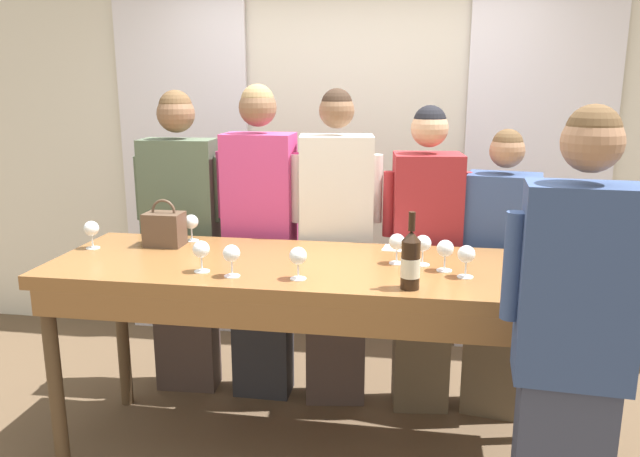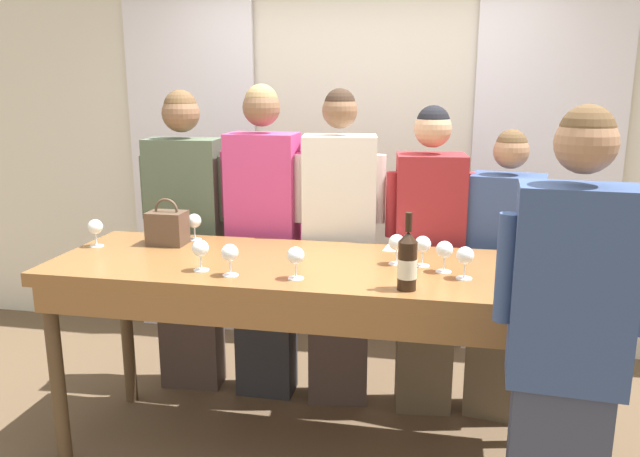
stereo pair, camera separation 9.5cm
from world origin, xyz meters
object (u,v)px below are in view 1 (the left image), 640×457
object	(u,v)px
wine_glass_front_right	(298,257)
wine_glass_back_mid	(397,243)
wine_glass_center_mid	(191,223)
guest_cream_sweater	(336,249)
wine_glass_center_right	(231,255)
wine_glass_back_left	(466,255)
wine_glass_front_mid	(201,250)
wine_glass_center_left	(91,230)
guest_olive_jacket	(182,240)
tasting_bar	(316,284)
host_pouring	(570,359)
wine_bottle	(411,261)
guest_navy_coat	(499,274)
wine_glass_back_right	(445,249)
wine_glass_front_left	(423,244)
guest_striped_shirt	(424,260)
handbag	(164,228)
guest_pink_top	(261,241)

from	to	relation	value
wine_glass_front_right	wine_glass_back_mid	xyz separation A→B (m)	(0.41, 0.31, -0.00)
wine_glass_center_mid	guest_cream_sweater	bearing A→B (deg)	21.97
wine_glass_center_right	wine_glass_back_left	world-z (taller)	same
wine_glass_front_mid	wine_glass_center_left	bearing A→B (deg)	157.07
wine_glass_center_mid	guest_olive_jacket	bearing A→B (deg)	120.53
tasting_bar	guest_olive_jacket	bearing A→B (deg)	145.46
wine_glass_front_mid	host_pouring	world-z (taller)	host_pouring
wine_bottle	guest_cream_sweater	world-z (taller)	guest_cream_sweater
wine_bottle	wine_glass_front_right	bearing A→B (deg)	174.13
wine_glass_front_right	guest_navy_coat	bearing A→B (deg)	42.00
wine_glass_front_mid	guest_cream_sweater	size ratio (longest dim) A/B	0.08
wine_glass_back_left	wine_glass_back_right	size ratio (longest dim) A/B	1.00
wine_glass_front_mid	wine_glass_front_left	bearing A→B (deg)	15.23
wine_glass_front_mid	wine_glass_back_mid	distance (m)	0.91
host_pouring	tasting_bar	bearing A→B (deg)	145.56
wine_bottle	wine_glass_back_left	size ratio (longest dim) A/B	2.26
guest_striped_shirt	handbag	bearing A→B (deg)	-162.88
guest_pink_top	guest_navy_coat	world-z (taller)	guest_pink_top
wine_glass_front_left	wine_glass_back_mid	world-z (taller)	same
tasting_bar	wine_glass_center_right	distance (m)	0.46
wine_bottle	wine_glass_center_left	size ratio (longest dim) A/B	2.26
wine_glass_back_left	guest_pink_top	xyz separation A→B (m)	(-1.12, 0.71, -0.17)
wine_glass_center_left	wine_glass_back_mid	xyz separation A→B (m)	(1.56, -0.02, 0.00)
wine_glass_center_mid	guest_cream_sweater	size ratio (longest dim) A/B	0.08
guest_olive_jacket	guest_navy_coat	xyz separation A→B (m)	(1.83, 0.00, -0.12)
tasting_bar	handbag	size ratio (longest dim) A/B	10.32
wine_glass_center_right	guest_navy_coat	distance (m)	1.55
wine_glass_center_mid	guest_olive_jacket	world-z (taller)	guest_olive_jacket
wine_glass_back_left	wine_glass_center_left	bearing A→B (deg)	174.39
wine_glass_front_mid	guest_navy_coat	size ratio (longest dim) A/B	0.09
wine_glass_front_right	wine_glass_back_left	bearing A→B (deg)	11.41
wine_glass_front_left	guest_pink_top	distance (m)	1.09
wine_bottle	guest_navy_coat	world-z (taller)	guest_navy_coat
handbag	wine_glass_center_right	size ratio (longest dim) A/B	1.71
wine_glass_front_right	wine_glass_center_left	size ratio (longest dim) A/B	1.00
wine_bottle	wine_glass_front_right	xyz separation A→B (m)	(-0.48, 0.05, -0.02)
tasting_bar	wine_glass_back_right	size ratio (longest dim) A/B	17.68
wine_bottle	wine_glass_front_right	size ratio (longest dim) A/B	2.26
wine_glass_center_mid	wine_glass_back_right	world-z (taller)	same
wine_glass_back_left	guest_cream_sweater	size ratio (longest dim) A/B	0.08
wine_glass_center_mid	guest_olive_jacket	distance (m)	0.39
wine_bottle	host_pouring	xyz separation A→B (m)	(0.56, -0.41, -0.21)
guest_olive_jacket	handbag	bearing A→B (deg)	-79.94
wine_glass_front_right	wine_glass_back_left	size ratio (longest dim) A/B	1.00
wine_glass_front_mid	host_pouring	xyz separation A→B (m)	(1.49, -0.49, -0.19)
handbag	wine_glass_center_right	world-z (taller)	handbag
wine_bottle	wine_glass_front_mid	size ratio (longest dim) A/B	2.26
wine_glass_back_left	wine_glass_back_mid	world-z (taller)	same
guest_olive_jacket	guest_cream_sweater	bearing A→B (deg)	0.00
wine_glass_back_left	guest_striped_shirt	xyz separation A→B (m)	(-0.17, 0.71, -0.23)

